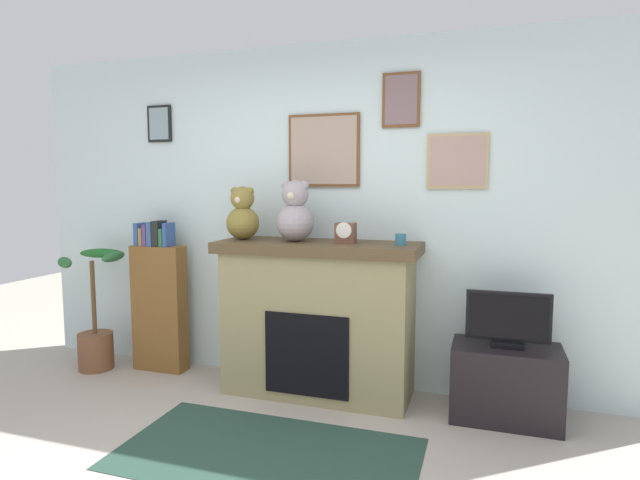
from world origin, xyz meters
The scene contains 11 objects.
back_wall centered at (0.00, 2.00, 1.31)m, with size 5.20×0.15×2.60m.
fireplace centered at (0.02, 1.68, 0.57)m, with size 1.47×0.58×1.13m.
bookshelf centered at (-1.39, 1.74, 0.57)m, with size 0.45×0.16×1.25m.
potted_plant centered at (-1.92, 1.58, 0.37)m, with size 0.57×0.61×1.00m.
tv_stand centered at (1.33, 1.64, 0.25)m, with size 0.69×0.40×0.49m, color black.
television centered at (1.33, 1.64, 0.67)m, with size 0.53×0.14×0.36m.
area_rug centered at (0.02, 0.74, 0.00)m, with size 1.73×0.92×0.01m, color #264237.
candle_jar centered at (0.62, 1.66, 1.17)m, with size 0.07×0.07×0.08m, color teal.
mantel_clock centered at (0.23, 1.66, 1.20)m, with size 0.14×0.10×0.15m.
teddy_bear_grey centered at (-0.57, 1.66, 1.31)m, with size 0.25×0.25×0.40m.
teddy_bear_tan centered at (-0.15, 1.66, 1.33)m, with size 0.28×0.28×0.44m.
Camera 1 is at (1.19, -1.85, 1.54)m, focal length 29.09 mm.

